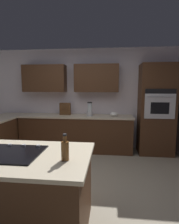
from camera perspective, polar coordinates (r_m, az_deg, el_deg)
ground_plane at (r=3.34m, az=-7.93°, el=-21.33°), size 14.00×14.00×0.00m
wall_back at (r=4.94m, az=-3.15°, el=5.61°), size 6.00×0.44×2.60m
lower_cabinets_back at (r=4.77m, az=-4.09°, el=-6.66°), size 2.80×0.60×0.86m
countertop_back at (r=4.68m, az=-4.15°, el=-1.31°), size 2.84×0.64×0.04m
island_base at (r=2.44m, az=-23.66°, el=-22.13°), size 1.76×0.92×0.86m
island_top at (r=2.25m, az=-24.30°, el=-12.12°), size 1.84×1.00×0.04m
wall_oven at (r=4.70m, az=19.90°, el=0.72°), size 0.80×0.66×2.15m
cooktop at (r=2.25m, az=-24.27°, el=-11.42°), size 0.76×0.56×0.03m
blender at (r=4.57m, az=0.08°, el=0.64°), size 0.15×0.15×0.35m
mixing_bowl at (r=4.56m, az=7.60°, el=-0.66°), size 0.20×0.20×0.11m
spice_rack at (r=4.79m, az=-7.52°, el=0.97°), size 0.28×0.11×0.31m
second_bottle at (r=1.87m, az=-7.56°, el=-11.54°), size 0.08×0.08×0.27m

